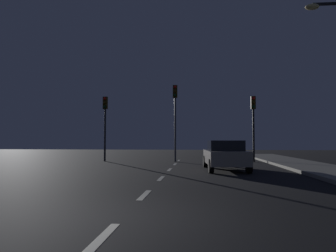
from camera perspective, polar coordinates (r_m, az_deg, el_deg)
ground_plane at (r=13.08m, az=-0.97°, el=-9.15°), size 80.00×80.00×0.00m
lane_stripe_nearest at (r=5.14m, az=-11.85°, el=-19.14°), size 0.16×1.60×0.01m
lane_stripe_second at (r=8.76m, az=-4.27°, el=-12.31°), size 0.16×1.60×0.01m
lane_stripe_third at (r=12.49m, az=-1.28°, el=-9.44°), size 0.16×1.60×0.01m
lane_stripe_fourth at (r=16.25m, az=0.30°, el=-7.88°), size 0.16×1.60×0.01m
lane_stripe_fifth at (r=20.02m, az=1.29°, el=-6.91°), size 0.16×1.60×0.01m
lane_stripe_sixth at (r=23.80m, az=1.96°, el=-6.24°), size 0.16×1.60×0.01m
traffic_signal_left at (r=23.44m, az=-11.30°, el=1.83°), size 0.32×0.38×4.70m
traffic_signal_center at (r=22.55m, az=1.30°, el=3.21°), size 0.32×0.38×5.46m
traffic_signal_right at (r=22.77m, az=15.18°, el=1.84°), size 0.32×0.38×4.60m
car_stopped_ahead at (r=16.18m, az=10.25°, el=-5.16°), size 2.15×4.45×1.49m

